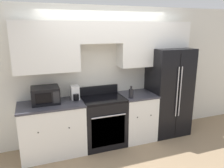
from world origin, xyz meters
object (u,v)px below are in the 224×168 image
at_px(oven_range, 103,121).
at_px(refrigerator, 167,91).
at_px(microwave, 45,95).
at_px(bottle, 131,93).

distance_m(oven_range, refrigerator, 1.50).
xyz_separation_m(oven_range, microwave, (-1.01, 0.07, 0.60)).
distance_m(oven_range, bottle, 0.76).
bearing_deg(oven_range, bottle, -20.42).
bearing_deg(bottle, oven_range, 159.58).
bearing_deg(oven_range, microwave, 175.85).
distance_m(oven_range, microwave, 1.18).
height_order(refrigerator, microwave, refrigerator).
xyz_separation_m(refrigerator, bottle, (-0.95, -0.25, 0.12)).
xyz_separation_m(microwave, bottle, (1.50, -0.25, -0.05)).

